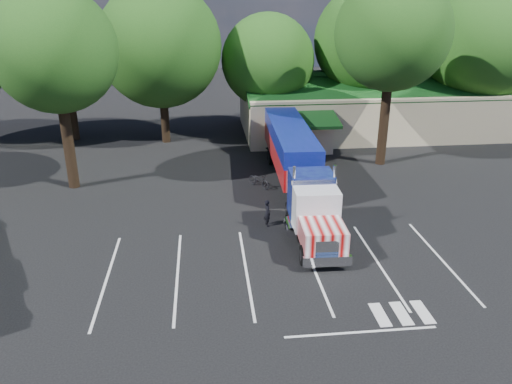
{
  "coord_description": "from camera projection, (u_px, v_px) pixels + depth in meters",
  "views": [
    {
      "loc": [
        -1.7,
        -26.24,
        12.22
      ],
      "look_at": [
        0.98,
        -1.17,
        2.0
      ],
      "focal_mm": 35.0,
      "sensor_mm": 36.0,
      "label": 1
    }
  ],
  "objects": [
    {
      "name": "tree_row_c",
      "position": [
        160.0,
        46.0,
        40.36
      ],
      "size": [
        10.0,
        10.0,
        13.05
      ],
      "color": "black",
      "rests_on": "ground"
    },
    {
      "name": "woman",
      "position": [
        267.0,
        213.0,
        27.64
      ],
      "size": [
        0.48,
        0.62,
        1.53
      ],
      "primitive_type": "imported",
      "rotation": [
        0.0,
        0.0,
        1.78
      ],
      "color": "black",
      "rests_on": "ground"
    },
    {
      "name": "tree_row_f",
      "position": [
        483.0,
        45.0,
        43.76
      ],
      "size": [
        10.4,
        10.4,
        13.0
      ],
      "color": "black",
      "rests_on": "ground"
    },
    {
      "name": "ground",
      "position": [
        237.0,
        217.0,
        28.94
      ],
      "size": [
        120.0,
        120.0,
        0.0
      ],
      "primitive_type": "plane",
      "color": "black",
      "rests_on": "ground"
    },
    {
      "name": "event_hall",
      "position": [
        372.0,
        107.0,
        45.87
      ],
      "size": [
        24.2,
        14.12,
        5.55
      ],
      "color": "#C6B093",
      "rests_on": "ground"
    },
    {
      "name": "tree_row_e",
      "position": [
        369.0,
        41.0,
        43.77
      ],
      "size": [
        9.6,
        9.6,
        12.9
      ],
      "color": "black",
      "rests_on": "ground"
    },
    {
      "name": "tree_row_b",
      "position": [
        65.0,
        56.0,
        41.38
      ],
      "size": [
        8.4,
        8.4,
        11.35
      ],
      "color": "black",
      "rests_on": "ground"
    },
    {
      "name": "silver_sedan",
      "position": [
        365.0,
        134.0,
        42.73
      ],
      "size": [
        4.96,
        2.8,
        1.55
      ],
      "primitive_type": "imported",
      "rotation": [
        0.0,
        0.0,
        1.31
      ],
      "color": "#B0B1B8",
      "rests_on": "ground"
    },
    {
      "name": "tree_row_d",
      "position": [
        268.0,
        61.0,
        42.99
      ],
      "size": [
        8.0,
        8.0,
        10.6
      ],
      "color": "black",
      "rests_on": "ground"
    },
    {
      "name": "semi_truck",
      "position": [
        295.0,
        159.0,
        31.84
      ],
      "size": [
        3.18,
        18.78,
        3.92
      ],
      "rotation": [
        0.0,
        0.0,
        -0.03
      ],
      "color": "black",
      "rests_on": "ground"
    },
    {
      "name": "tree_near_left",
      "position": [
        55.0,
        51.0,
        30.12
      ],
      "size": [
        7.6,
        7.6,
        12.65
      ],
      "color": "black",
      "rests_on": "ground"
    },
    {
      "name": "bicycle",
      "position": [
        259.0,
        180.0,
        33.18
      ],
      "size": [
        1.67,
        1.93,
        1.0
      ],
      "primitive_type": "imported",
      "rotation": [
        0.0,
        0.0,
        0.63
      ],
      "color": "black",
      "rests_on": "ground"
    },
    {
      "name": "tree_near_right",
      "position": [
        393.0,
        33.0,
        34.35
      ],
      "size": [
        8.0,
        8.0,
        13.5
      ],
      "color": "black",
      "rests_on": "ground"
    }
  ]
}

